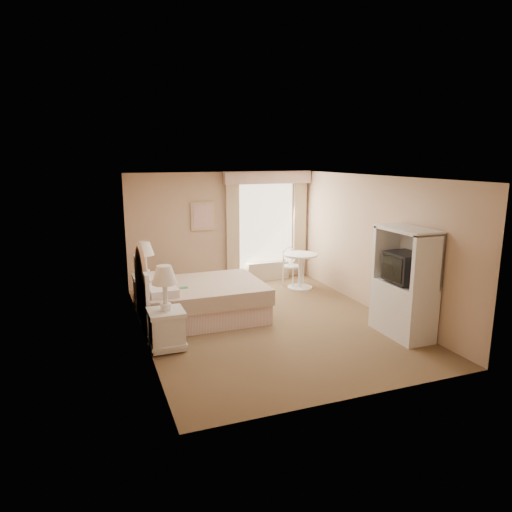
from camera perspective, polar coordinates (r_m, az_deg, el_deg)
name	(u,v)px	position (r m, az deg, el deg)	size (l,w,h in m)	color
room	(268,252)	(7.70, 1.54, 0.52)	(4.21, 5.51, 2.51)	brown
window	(267,223)	(10.50, 1.42, 4.18)	(2.05, 0.22, 2.51)	white
framed_art	(203,216)	(10.07, -6.68, 4.96)	(0.52, 0.04, 0.62)	tan
bed	(196,299)	(8.18, -7.48, -5.37)	(2.14, 1.66, 1.47)	tan
nightstand_near	(166,319)	(6.94, -11.16, -7.69)	(0.52, 0.52, 1.26)	white
nightstand_far	(146,281)	(9.11, -13.57, -3.07)	(0.50, 0.50, 1.22)	white
round_table	(300,265)	(9.96, 5.55, -1.17)	(0.73, 0.73, 0.77)	white
cafe_chair	(291,263)	(10.22, 4.45, -0.90)	(0.52, 0.52, 0.85)	white
armoire	(404,291)	(7.64, 18.01, -4.24)	(0.53, 1.05, 1.75)	white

